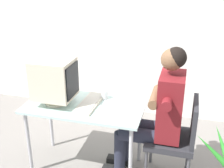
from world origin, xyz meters
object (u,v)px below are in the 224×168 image
person_seated (158,111)px  desk_mug (104,95)px  crt_monitor (54,79)px  office_chair (177,135)px  desk (85,111)px  keyboard (90,103)px

person_seated → desk_mug: bearing=166.2°
crt_monitor → desk_mug: crt_monitor is taller
crt_monitor → office_chair: size_ratio=0.52×
desk_mug → person_seated: bearing=-13.8°
desk → office_chair: office_chair is taller
crt_monitor → desk_mug: size_ratio=4.96×
desk_mug → crt_monitor: bearing=-151.4°
crt_monitor → office_chair: crt_monitor is taller
crt_monitor → person_seated: person_seated is taller
person_seated → desk_mug: size_ratio=14.87×
crt_monitor → person_seated: bearing=5.4°
keyboard → desk_mug: desk_mug is taller
keyboard → person_seated: bearing=2.2°
keyboard → office_chair: bearing=1.7°
person_seated → office_chair: bearing=0.0°
office_chair → person_seated: size_ratio=0.64×
desk → crt_monitor: 0.43m
keyboard → person_seated: person_seated is taller
crt_monitor → keyboard: size_ratio=0.93×
office_chair → desk_mug: 0.81m
desk → person_seated: 0.71m
person_seated → desk_mug: (-0.56, 0.14, 0.04)m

